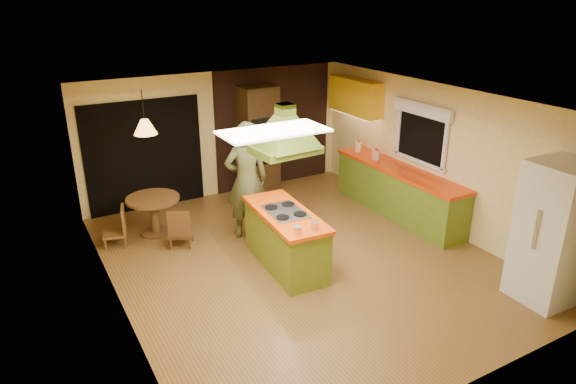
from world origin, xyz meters
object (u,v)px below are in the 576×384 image
kitchen_island (286,238)px  wall_oven (258,141)px  dining_table (154,209)px  canister_large (358,147)px  man (247,180)px  refrigerator (555,233)px

kitchen_island → wall_oven: bearing=74.9°
wall_oven → dining_table: size_ratio=2.46×
canister_large → kitchen_island: bearing=-145.9°
kitchen_island → man: (-0.05, 1.23, 0.55)m
man → refrigerator: bearing=137.0°
wall_oven → canister_large: size_ratio=11.34×
wall_oven → dining_table: 2.70m
dining_table → canister_large: 4.17m
wall_oven → canister_large: 2.03m
wall_oven → man: bearing=-124.9°
kitchen_island → canister_large: (2.70, 1.83, 0.57)m
dining_table → canister_large: bearing=-3.2°
refrigerator → canister_large: (0.05, 4.35, 0.05)m
kitchen_island → dining_table: (-1.43, 2.06, 0.02)m
kitchen_island → refrigerator: 3.69m
man → canister_large: 2.82m
man → canister_large: man is taller
dining_table → man: bearing=-31.0°
dining_table → canister_large: (4.13, -0.23, 0.55)m
refrigerator → canister_large: 4.35m
wall_oven → dining_table: wall_oven is taller
kitchen_island → canister_large: canister_large is taller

